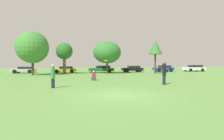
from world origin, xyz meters
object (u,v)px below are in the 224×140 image
at_px(person_catcher, 164,72).
at_px(bystander_sitting, 94,76).
at_px(parked_car_yellow, 65,69).
at_px(parked_car_white, 194,68).
at_px(parked_car_blue, 164,68).
at_px(person_thrower, 53,76).
at_px(parked_car_silver, 24,70).
at_px(tree_3, 155,48).
at_px(parked_car_black, 133,69).
at_px(frisbee, 106,61).
at_px(parked_car_green, 101,69).
at_px(tree_1, 64,52).
at_px(tree_0, 32,47).
at_px(tree_2, 107,52).

relative_size(person_catcher, bystander_sitting, 1.90).
relative_size(person_catcher, parked_car_yellow, 0.46).
bearing_deg(parked_car_white, parked_car_yellow, 1.79).
bearing_deg(parked_car_yellow, parked_car_blue, -178.19).
xyz_separation_m(person_thrower, parked_car_silver, (-7.40, 19.67, -0.26)).
bearing_deg(parked_car_yellow, tree_3, 162.12).
xyz_separation_m(person_thrower, tree_3, (14.28, 14.48, 3.43)).
distance_m(tree_3, parked_car_black, 6.52).
bearing_deg(frisbee, person_thrower, -179.78).
distance_m(parked_car_yellow, parked_car_green, 6.52).
height_order(tree_3, parked_car_black, tree_3).
relative_size(frisbee, tree_1, 0.05).
relative_size(person_catcher, parked_car_green, 0.42).
distance_m(person_thrower, frisbee, 3.96).
distance_m(frisbee, tree_1, 16.95).
height_order(tree_0, tree_2, tree_0).
distance_m(tree_2, parked_car_yellow, 8.30).
distance_m(person_thrower, bystander_sitting, 5.95).
distance_m(tree_2, parked_car_white, 19.40).
distance_m(frisbee, parked_car_black, 20.97).
bearing_deg(parked_car_white, frisbee, 43.70).
xyz_separation_m(person_thrower, tree_1, (-0.46, 16.33, 2.72)).
xyz_separation_m(tree_1, parked_car_yellow, (-0.15, 3.24, -2.98)).
distance_m(tree_2, parked_car_blue, 12.77).
distance_m(person_thrower, person_catcher, 8.68).
height_order(frisbee, tree_0, tree_0).
distance_m(tree_2, parked_car_silver, 14.58).
bearing_deg(parked_car_green, parked_car_blue, -175.64).
distance_m(person_catcher, parked_car_yellow, 21.37).
relative_size(person_thrower, person_catcher, 0.87).
bearing_deg(parked_car_black, tree_0, 18.85).
bearing_deg(parked_car_yellow, parked_car_white, -178.21).
bearing_deg(parked_car_white, bystander_sitting, 35.18).
xyz_separation_m(parked_car_silver, parked_car_blue, (25.91, 0.17, 0.07)).
distance_m(tree_3, parked_car_yellow, 16.16).
distance_m(frisbee, parked_car_white, 29.40).
distance_m(person_thrower, parked_car_yellow, 19.58).
distance_m(person_catcher, tree_1, 18.60).
xyz_separation_m(person_catcher, parked_car_silver, (-16.07, 19.34, -0.41)).
bearing_deg(parked_car_white, parked_car_silver, 1.45).
bearing_deg(person_catcher, person_thrower, -0.00).
distance_m(person_catcher, tree_3, 15.57).
relative_size(person_thrower, tree_0, 0.27).
relative_size(bystander_sitting, tree_1, 0.20).
bearing_deg(frisbee, tree_3, 54.12).
relative_size(tree_2, parked_car_white, 1.25).
relative_size(tree_2, parked_car_silver, 1.40).
height_order(parked_car_yellow, parked_car_green, parked_car_green).
bearing_deg(parked_car_silver, tree_2, 168.00).
distance_m(tree_1, tree_3, 14.87).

